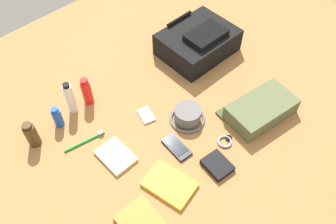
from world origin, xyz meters
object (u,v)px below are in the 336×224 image
(bucket_hat, at_px, (188,116))
(notepad, at_px, (115,155))
(cell_phone, at_px, (177,147))
(toothbrush, at_px, (87,140))
(travel_guidebook, at_px, (169,185))
(media_player, at_px, (146,115))
(backpack, at_px, (198,42))
(wristwatch, at_px, (225,141))
(wallet, at_px, (217,165))
(deodorant_spray, at_px, (57,117))
(sunscreen_spray, at_px, (87,91))
(toothpaste_tube, at_px, (70,98))
(toiletry_pouch, at_px, (260,109))
(cologne_bottle, at_px, (31,135))

(bucket_hat, height_order, notepad, bucket_hat)
(bucket_hat, distance_m, cell_phone, 0.15)
(notepad, bearing_deg, toothbrush, 105.96)
(travel_guidebook, xyz_separation_m, media_player, (0.16, 0.31, -0.00))
(bucket_hat, height_order, media_player, bucket_hat)
(backpack, xyz_separation_m, toothbrush, (-0.73, -0.06, -0.06))
(cell_phone, relative_size, wristwatch, 1.92)
(bucket_hat, relative_size, media_player, 1.64)
(backpack, height_order, wallet, backpack)
(deodorant_spray, height_order, sunscreen_spray, sunscreen_spray)
(deodorant_spray, relative_size, sunscreen_spray, 0.74)
(wallet, bearing_deg, bucket_hat, 78.20)
(deodorant_spray, bearing_deg, travel_guidebook, -75.30)
(sunscreen_spray, height_order, travel_guidebook, sunscreen_spray)
(backpack, height_order, toothpaste_tube, toothpaste_tube)
(travel_guidebook, distance_m, media_player, 0.35)
(backpack, xyz_separation_m, bucket_hat, (-0.35, -0.27, -0.04))
(wallet, bearing_deg, backpack, 56.81)
(toiletry_pouch, relative_size, travel_guidebook, 1.53)
(deodorant_spray, bearing_deg, bucket_hat, -41.07)
(bucket_hat, relative_size, toothbrush, 0.88)
(deodorant_spray, xyz_separation_m, travel_guidebook, (0.14, -0.54, -0.04))
(toiletry_pouch, height_order, travel_guidebook, toiletry_pouch)
(backpack, distance_m, cologne_bottle, 0.90)
(wristwatch, distance_m, wallet, 0.13)
(cologne_bottle, bearing_deg, media_player, -26.37)
(backpack, height_order, wristwatch, backpack)
(wristwatch, relative_size, toothbrush, 0.40)
(travel_guidebook, xyz_separation_m, notepad, (-0.07, 0.25, -0.00))
(cell_phone, height_order, wristwatch, cell_phone)
(cell_phone, relative_size, media_player, 1.43)
(bucket_hat, relative_size, wristwatch, 2.19)
(bucket_hat, bearing_deg, wristwatch, -80.73)
(deodorant_spray, xyz_separation_m, notepad, (0.07, -0.29, -0.04))
(bucket_hat, distance_m, cologne_bottle, 0.65)
(travel_guidebook, relative_size, media_player, 2.19)
(bucket_hat, height_order, travel_guidebook, bucket_hat)
(toothpaste_tube, height_order, sunscreen_spray, toothpaste_tube)
(deodorant_spray, bearing_deg, toothpaste_tube, 15.77)
(notepad, bearing_deg, deodorant_spray, 103.84)
(bucket_hat, relative_size, cologne_bottle, 1.23)
(travel_guidebook, relative_size, wallet, 1.89)
(sunscreen_spray, bearing_deg, toiletry_pouch, -49.18)
(cologne_bottle, height_order, wristwatch, cologne_bottle)
(travel_guidebook, bearing_deg, cologne_bottle, 117.01)
(cell_phone, relative_size, notepad, 0.91)
(cologne_bottle, distance_m, notepad, 0.35)
(cologne_bottle, distance_m, wallet, 0.75)
(bucket_hat, bearing_deg, deodorant_spray, 138.93)
(toiletry_pouch, distance_m, media_player, 0.50)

